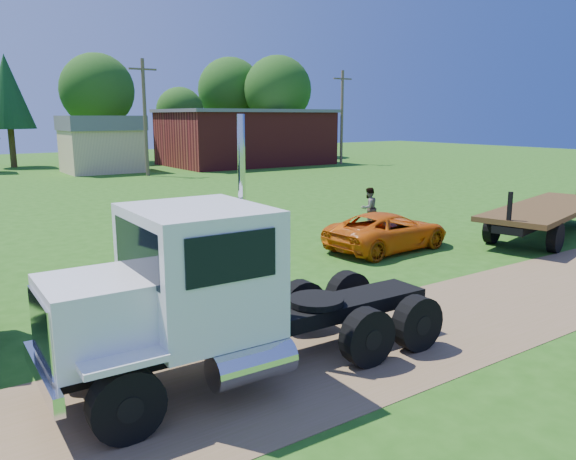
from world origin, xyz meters
TOP-DOWN VIEW (x-y plane):
  - ground at (0.00, 0.00)m, footprint 140.00×140.00m
  - dirt_track at (0.00, 0.00)m, footprint 120.00×4.20m
  - white_semi_tractor at (-6.09, 0.37)m, footprint 7.81×2.87m
  - orange_pickup at (3.75, 5.87)m, footprint 4.95×2.53m
  - flatbed_trailer at (10.52, 3.97)m, footprint 8.85×4.52m
  - spectator_b at (5.85, 9.14)m, footprint 0.89×0.72m
  - brick_building at (18.00, 40.00)m, footprint 15.40×10.40m
  - tan_shed at (4.00, 40.00)m, footprint 6.20×5.40m
  - utility_poles at (6.00, 35.00)m, footprint 42.20×0.28m
  - tree_row at (5.26, 50.24)m, footprint 58.05×13.78m

SIDE VIEW (x-z plane):
  - ground at x=0.00m, z-range 0.00..0.00m
  - dirt_track at x=0.00m, z-range 0.00..0.01m
  - orange_pickup at x=3.75m, z-range 0.00..1.34m
  - spectator_b at x=5.85m, z-range 0.00..1.73m
  - flatbed_trailer at x=10.52m, z-range -0.16..2.02m
  - white_semi_tractor at x=-6.09m, z-range -0.74..3.95m
  - tan_shed at x=4.00m, z-range 0.07..4.77m
  - brick_building at x=18.00m, z-range 0.01..5.31m
  - utility_poles at x=6.00m, z-range 0.21..9.21m
  - tree_row at x=5.26m, z-range 1.39..13.05m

